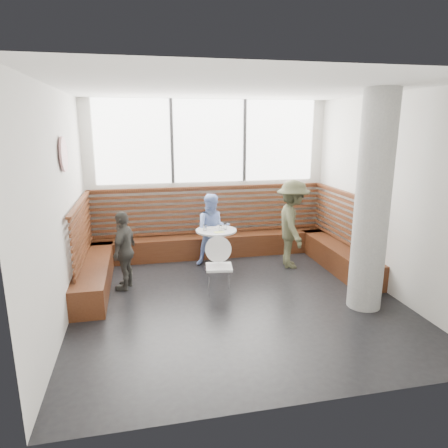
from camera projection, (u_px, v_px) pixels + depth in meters
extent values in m
cube|color=silver|center=(238.00, 201.00, 5.95)|extent=(5.00, 5.00, 3.20)
cube|color=black|center=(237.00, 300.00, 6.34)|extent=(5.00, 5.00, 0.01)
cube|color=white|center=(239.00, 88.00, 5.56)|extent=(5.00, 5.00, 0.01)
cube|color=white|center=(209.00, 141.00, 8.11)|extent=(4.50, 0.02, 1.65)
cube|color=#3F3F42|center=(172.00, 142.00, 7.94)|extent=(0.06, 0.04, 1.65)
cube|color=#3F3F42|center=(245.00, 141.00, 8.25)|extent=(0.06, 0.04, 1.65)
cube|color=#442111|center=(212.00, 245.00, 8.42)|extent=(5.00, 0.50, 0.45)
cube|color=#442111|center=(96.00, 270.00, 7.01)|extent=(0.50, 2.50, 0.45)
cube|color=#442111|center=(332.00, 253.00, 7.93)|extent=(0.50, 2.50, 0.45)
cube|color=#492412|center=(210.00, 210.00, 8.40)|extent=(4.88, 0.08, 0.98)
cube|color=#492412|center=(82.00, 231.00, 6.80)|extent=(0.08, 2.38, 0.98)
cube|color=#492412|center=(342.00, 217.00, 7.78)|extent=(0.08, 2.38, 0.98)
cylinder|color=gray|center=(372.00, 204.00, 5.76)|extent=(0.50, 0.50, 3.20)
cylinder|color=white|center=(64.00, 154.00, 5.66)|extent=(0.03, 0.50, 0.50)
cylinder|color=silver|center=(216.00, 269.00, 7.67)|extent=(0.48, 0.48, 0.03)
cylinder|color=silver|center=(216.00, 250.00, 7.58)|extent=(0.07, 0.07, 0.76)
cylinder|color=#B7B7BA|center=(216.00, 231.00, 7.48)|extent=(0.77, 0.77, 0.03)
cube|color=white|center=(219.00, 267.00, 6.50)|extent=(0.42, 0.40, 0.04)
cylinder|color=white|center=(217.00, 249.00, 6.61)|extent=(0.44, 0.10, 0.44)
cylinder|color=silver|center=(210.00, 285.00, 6.38)|extent=(0.02, 0.02, 0.43)
cylinder|color=silver|center=(231.00, 283.00, 6.45)|extent=(0.02, 0.02, 0.43)
cylinder|color=silver|center=(207.00, 278.00, 6.66)|extent=(0.02, 0.02, 0.43)
cylinder|color=silver|center=(227.00, 277.00, 6.73)|extent=(0.02, 0.02, 0.43)
imported|color=#474830|center=(292.00, 224.00, 7.65)|extent=(0.81, 1.19, 1.70)
imported|color=#87A4EA|center=(213.00, 230.00, 7.76)|extent=(0.73, 0.59, 1.42)
imported|color=#44433D|center=(124.00, 250.00, 6.65)|extent=(0.58, 0.85, 1.34)
cylinder|color=white|center=(211.00, 228.00, 7.59)|extent=(0.20, 0.20, 0.01)
cylinder|color=white|center=(218.00, 228.00, 7.60)|extent=(0.18, 0.18, 0.01)
cylinder|color=white|center=(205.00, 228.00, 7.40)|extent=(0.07, 0.07, 0.11)
cylinder|color=white|center=(221.00, 228.00, 7.40)|extent=(0.06, 0.06, 0.10)
cylinder|color=white|center=(225.00, 226.00, 7.51)|extent=(0.07, 0.07, 0.10)
cube|color=#A5C64C|center=(219.00, 232.00, 7.31)|extent=(0.20, 0.16, 0.00)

